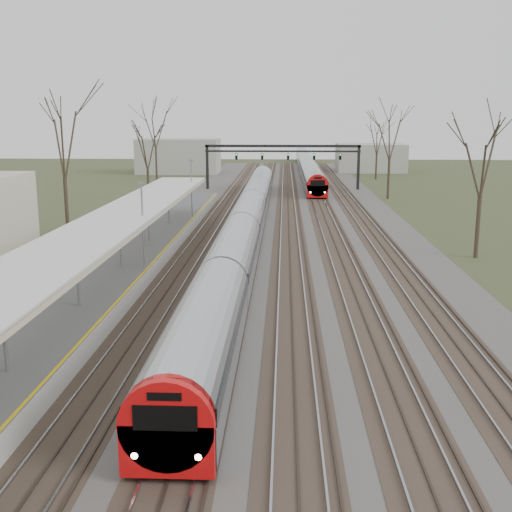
# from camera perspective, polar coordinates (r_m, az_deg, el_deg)

# --- Properties ---
(track_bed) EXTENTS (24.00, 160.00, 0.22)m
(track_bed) POSITION_cam_1_polar(r_m,az_deg,el_deg) (58.38, 2.23, 2.73)
(track_bed) COLOR #474442
(track_bed) RESTS_ON ground
(platform) EXTENTS (3.50, 69.00, 1.00)m
(platform) POSITION_cam_1_polar(r_m,az_deg,el_deg) (42.23, -10.66, -0.56)
(platform) COLOR #9E9B93
(platform) RESTS_ON ground
(canopy) EXTENTS (4.10, 50.00, 3.11)m
(canopy) POSITION_cam_1_polar(r_m,az_deg,el_deg) (37.29, -12.42, 3.05)
(canopy) COLOR slate
(canopy) RESTS_ON platform
(signal_gantry) EXTENTS (21.00, 0.59, 6.08)m
(signal_gantry) POSITION_cam_1_polar(r_m,az_deg,el_deg) (87.70, 2.40, 9.10)
(signal_gantry) COLOR black
(signal_gantry) RESTS_ON ground
(tree_west_far) EXTENTS (5.50, 5.50, 11.33)m
(tree_west_far) POSITION_cam_1_polar(r_m,az_deg,el_deg) (53.56, -16.84, 9.92)
(tree_west_far) COLOR #2D231C
(tree_west_far) RESTS_ON ground
(tree_east_far) EXTENTS (5.00, 5.00, 10.30)m
(tree_east_far) POSITION_cam_1_polar(r_m,az_deg,el_deg) (46.63, 19.54, 8.58)
(tree_east_far) COLOR #2D231C
(tree_east_far) RESTS_ON ground
(train_near) EXTENTS (2.62, 75.21, 3.05)m
(train_near) POSITION_cam_1_polar(r_m,az_deg,el_deg) (53.39, -0.76, 3.38)
(train_near) COLOR #A2A5AC
(train_near) RESTS_ON ground
(train_far) EXTENTS (2.62, 75.21, 3.05)m
(train_far) POSITION_cam_1_polar(r_m,az_deg,el_deg) (114.15, 4.57, 8.07)
(train_far) COLOR #A2A5AC
(train_far) RESTS_ON ground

